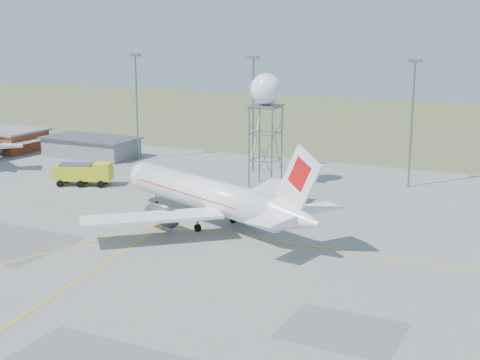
% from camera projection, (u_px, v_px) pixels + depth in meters
% --- Properties ---
extents(ground, '(400.00, 400.00, 0.00)m').
position_uv_depth(ground, '(35.00, 320.00, 58.89)').
color(ground, gray).
rests_on(ground, ground).
extents(grass_strip, '(400.00, 120.00, 0.03)m').
position_uv_depth(grass_strip, '(403.00, 124.00, 181.11)').
color(grass_strip, '#526738').
rests_on(grass_strip, ground).
extents(building_grey, '(19.00, 10.00, 3.90)m').
position_uv_depth(building_grey, '(91.00, 147.00, 133.90)').
color(building_grey, gray).
rests_on(building_grey, ground).
extents(mast_a, '(2.20, 0.50, 20.50)m').
position_uv_depth(mast_a, '(136.00, 98.00, 129.07)').
color(mast_a, slate).
rests_on(mast_a, ground).
extents(mast_b, '(2.20, 0.50, 20.50)m').
position_uv_depth(mast_b, '(253.00, 104.00, 118.20)').
color(mast_b, slate).
rests_on(mast_b, ground).
extents(mast_c, '(2.20, 0.50, 20.50)m').
position_uv_depth(mast_c, '(412.00, 113.00, 106.02)').
color(mast_c, slate).
rests_on(mast_c, ground).
extents(airliner_main, '(35.83, 33.51, 12.70)m').
position_uv_depth(airliner_main, '(208.00, 196.00, 86.71)').
color(airliner_main, white).
rests_on(airliner_main, ground).
extents(radar_tower, '(5.03, 5.03, 18.22)m').
position_uv_depth(radar_tower, '(266.00, 123.00, 107.25)').
color(radar_tower, slate).
rests_on(radar_tower, ground).
extents(fire_truck, '(9.89, 6.46, 3.76)m').
position_uv_depth(fire_truck, '(85.00, 174.00, 109.18)').
color(fire_truck, yellow).
rests_on(fire_truck, ground).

